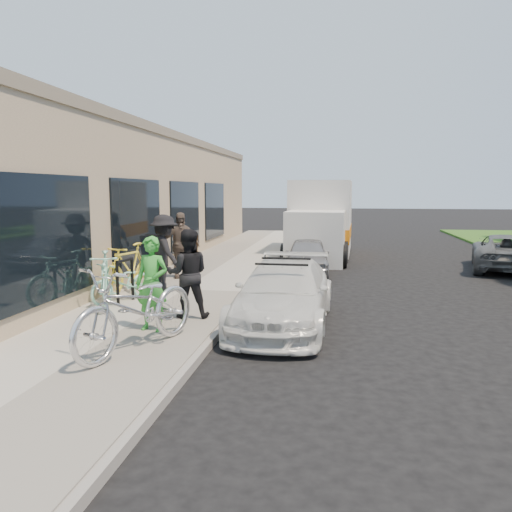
{
  "coord_description": "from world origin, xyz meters",
  "views": [
    {
      "loc": [
        1.47,
        -7.89,
        2.43
      ],
      "look_at": [
        -0.2,
        2.37,
        1.05
      ],
      "focal_mm": 35.0,
      "sensor_mm": 36.0,
      "label": 1
    }
  ],
  "objects": [
    {
      "name": "cruiser_bike_b",
      "position": [
        -2.84,
        1.59,
        0.56
      ],
      "size": [
        1.17,
        1.64,
        0.82
      ],
      "primitive_type": "imported",
      "rotation": [
        0.0,
        0.0,
        -0.45
      ],
      "color": "#99E4C8",
      "rests_on": "sidewalk"
    },
    {
      "name": "cruiser_bike_a",
      "position": [
        -3.03,
        1.21,
        0.68
      ],
      "size": [
        1.17,
        1.83,
        1.07
      ],
      "primitive_type": "imported",
      "rotation": [
        0.0,
        0.0,
        0.41
      ],
      "color": "#99E4C8",
      "rests_on": "sidewalk"
    },
    {
      "name": "ground",
      "position": [
        0.0,
        0.0,
        0.0
      ],
      "size": [
        120.0,
        120.0,
        0.0
      ],
      "primitive_type": "plane",
      "color": "black",
      "rests_on": "ground"
    },
    {
      "name": "bike_rack",
      "position": [
        -2.75,
        1.5,
        0.69
      ],
      "size": [
        0.13,
        0.64,
        0.9
      ],
      "rotation": [
        0.0,
        0.0,
        -0.11
      ],
      "color": "black",
      "rests_on": "sidewalk"
    },
    {
      "name": "bystander_a",
      "position": [
        -2.38,
        2.83,
        1.02
      ],
      "size": [
        1.26,
        1.23,
        1.73
      ],
      "primitive_type": "imported",
      "rotation": [
        0.0,
        0.0,
        2.4
      ],
      "color": "black",
      "rests_on": "sidewalk"
    },
    {
      "name": "woman_rider",
      "position": [
        -1.47,
        -0.32,
        0.92
      ],
      "size": [
        0.61,
        0.45,
        1.54
      ],
      "primitive_type": "imported",
      "rotation": [
        0.0,
        0.0,
        -0.16
      ],
      "color": "green",
      "rests_on": "sidewalk"
    },
    {
      "name": "tandem_bike",
      "position": [
        -1.29,
        -1.35,
        0.77
      ],
      "size": [
        1.6,
        2.51,
        1.25
      ],
      "primitive_type": "imported",
      "rotation": [
        0.0,
        0.0,
        -0.35
      ],
      "color": "silver",
      "rests_on": "sidewalk"
    },
    {
      "name": "storefront",
      "position": [
        -5.24,
        7.99,
        2.12
      ],
      "size": [
        3.6,
        20.0,
        4.22
      ],
      "color": "tan",
      "rests_on": "ground"
    },
    {
      "name": "curb",
      "position": [
        -0.45,
        3.0,
        0.07
      ],
      "size": [
        0.12,
        34.0,
        0.13
      ],
      "primitive_type": "cube",
      "color": "gray",
      "rests_on": "ground"
    },
    {
      "name": "sandwich_board",
      "position": [
        -2.93,
        6.2,
        0.63
      ],
      "size": [
        0.62,
        0.62,
        0.94
      ],
      "rotation": [
        0.0,
        0.0,
        -0.08
      ],
      "color": "black",
      "rests_on": "sidewalk"
    },
    {
      "name": "sedan_silver",
      "position": [
        0.63,
        6.54,
        0.52
      ],
      "size": [
        1.36,
        3.11,
        1.04
      ],
      "primitive_type": "imported",
      "rotation": [
        0.0,
        0.0,
        0.04
      ],
      "color": "gray",
      "rests_on": "ground"
    },
    {
      "name": "moving_truck",
      "position": [
        0.87,
        10.56,
        1.23
      ],
      "size": [
        2.34,
        5.71,
        2.77
      ],
      "rotation": [
        0.0,
        0.0,
        -0.04
      ],
      "color": "silver",
      "rests_on": "ground"
    },
    {
      "name": "far_car_gray",
      "position": [
        6.55,
        8.2,
        0.55
      ],
      "size": [
        2.68,
        4.26,
        1.1
      ],
      "primitive_type": "imported",
      "rotation": [
        0.0,
        0.0,
        2.91
      ],
      "color": "#535557",
      "rests_on": "ground"
    },
    {
      "name": "sidewalk",
      "position": [
        -2.0,
        3.0,
        0.07
      ],
      "size": [
        3.0,
        34.0,
        0.15
      ],
      "primitive_type": "cube",
      "color": "#9F9A8F",
      "rests_on": "ground"
    },
    {
      "name": "man_standing",
      "position": [
        -1.15,
        0.58,
        0.95
      ],
      "size": [
        0.9,
        0.78,
        1.6
      ],
      "primitive_type": "imported",
      "rotation": [
        0.0,
        0.0,
        3.4
      ],
      "color": "black",
      "rests_on": "sidewalk"
    },
    {
      "name": "sedan_white",
      "position": [
        0.55,
        0.84,
        0.57
      ],
      "size": [
        1.73,
        4.0,
        1.19
      ],
      "rotation": [
        0.0,
        0.0,
        -0.03
      ],
      "color": "silver",
      "rests_on": "ground"
    },
    {
      "name": "bystander_b",
      "position": [
        -2.55,
        4.5,
        1.01
      ],
      "size": [
        1.09,
        0.79,
        1.71
      ],
      "primitive_type": "imported",
      "rotation": [
        0.0,
        0.0,
        0.41
      ],
      "color": "brown",
      "rests_on": "sidewalk"
    },
    {
      "name": "cruiser_bike_c",
      "position": [
        -3.07,
        2.47,
        0.7
      ],
      "size": [
        1.01,
        1.9,
        1.1
      ],
      "primitive_type": "imported",
      "rotation": [
        0.0,
        0.0,
        -0.29
      ],
      "color": "yellow",
      "rests_on": "sidewalk"
    }
  ]
}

